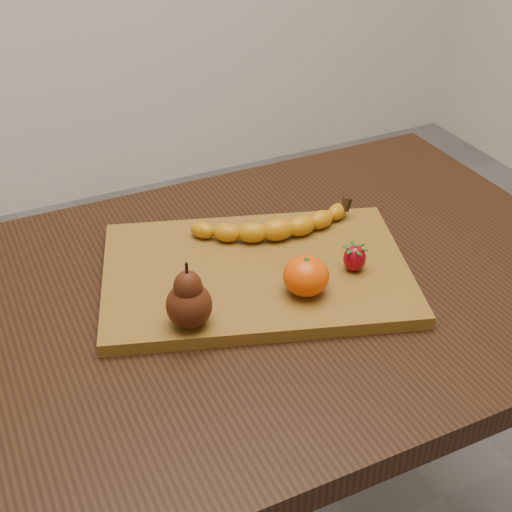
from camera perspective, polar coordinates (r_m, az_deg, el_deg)
name	(u,v)px	position (r m, az deg, el deg)	size (l,w,h in m)	color
table	(276,331)	(1.12, 1.64, -6.01)	(1.00, 0.70, 0.76)	black
cutting_board	(256,273)	(1.06, 0.00, -1.34)	(0.45, 0.30, 0.02)	brown
banana	(278,230)	(1.11, 1.73, 2.12)	(0.22, 0.06, 0.04)	#BF7A08
pear	(188,295)	(0.93, -5.43, -3.10)	(0.06, 0.06, 0.10)	#461B0B
mandarin	(306,276)	(0.99, 4.02, -1.60)	(0.07, 0.07, 0.06)	#DE4502
strawberry	(355,257)	(1.05, 7.90, -0.11)	(0.03, 0.03, 0.04)	maroon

